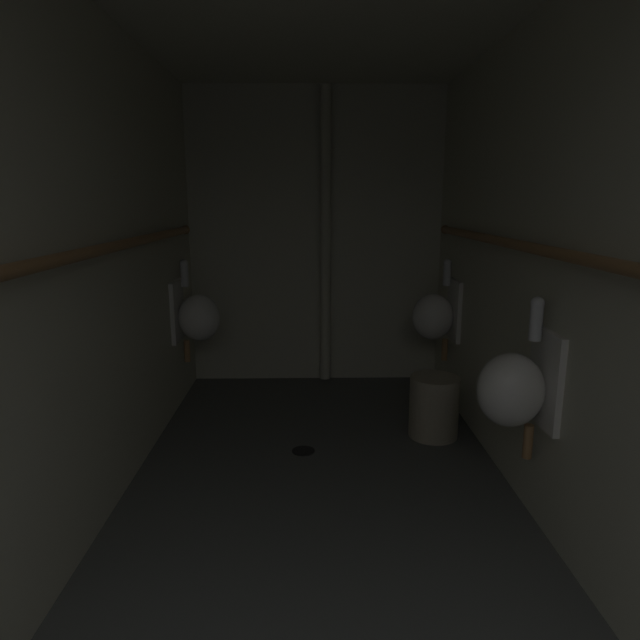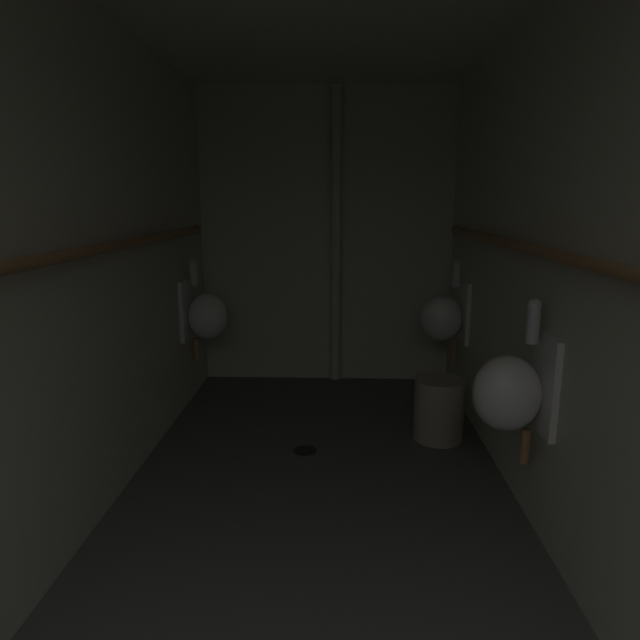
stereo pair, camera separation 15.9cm
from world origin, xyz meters
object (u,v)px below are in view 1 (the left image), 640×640
urinal_left_mid (196,316)px  waste_bin (434,407)px  floor_drain (303,451)px  standpipe_back_wall (326,240)px  urinal_right_mid (516,387)px  urinal_right_far (436,315)px

urinal_left_mid → waste_bin: (1.62, -0.60, -0.47)m
floor_drain → standpipe_back_wall: bearing=82.7°
urinal_left_mid → floor_drain: bearing=-46.1°
urinal_right_mid → waste_bin: bearing=97.4°
urinal_left_mid → urinal_right_mid: size_ratio=1.00×
urinal_right_far → standpipe_back_wall: standpipe_back_wall is taller
urinal_right_far → standpipe_back_wall: bearing=147.4°
urinal_right_mid → waste_bin: urinal_right_mid is taller
urinal_right_far → floor_drain: (-0.97, -0.82, -0.67)m
urinal_right_mid → waste_bin: 1.10m
waste_bin → urinal_left_mid: bearing=159.6°
urinal_right_mid → standpipe_back_wall: standpipe_back_wall is taller
urinal_left_mid → standpipe_back_wall: 1.20m
urinal_left_mid → standpipe_back_wall: (0.95, 0.51, 0.51)m
standpipe_back_wall → floor_drain: standpipe_back_wall is taller
urinal_left_mid → standpipe_back_wall: standpipe_back_wall is taller
waste_bin → urinal_right_far: bearing=78.1°
urinal_right_far → floor_drain: urinal_right_far is taller
urinal_right_mid → urinal_right_far: bearing=90.0°
urinal_right_far → waste_bin: 0.78m
urinal_left_mid → urinal_right_far: (1.75, 0.00, 0.00)m
urinal_left_mid → urinal_right_far: size_ratio=1.00×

